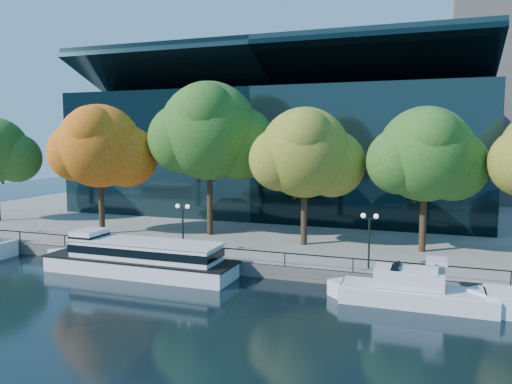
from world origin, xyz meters
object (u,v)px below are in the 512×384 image
at_px(lamp_1, 183,217).
at_px(lamp_2, 369,228).
at_px(tree_1, 101,148).
at_px(cruiser_near, 409,290).
at_px(tree_2, 211,133).
at_px(tree_3, 306,155).
at_px(tree_4, 427,156).
at_px(tour_boat, 135,256).

distance_m(lamp_1, lamp_2, 14.99).
bearing_deg(lamp_2, lamp_1, 180.00).
bearing_deg(tree_1, cruiser_near, -16.71).
height_order(cruiser_near, tree_2, tree_2).
height_order(lamp_1, lamp_2, same).
bearing_deg(tree_3, tree_4, 3.54).
xyz_separation_m(tree_2, lamp_1, (1.02, -7.78, -6.87)).
bearing_deg(tree_2, tour_boat, -95.76).
relative_size(tour_boat, tree_1, 1.32).
xyz_separation_m(cruiser_near, tree_3, (-9.32, 10.52, 8.03)).
distance_m(tour_boat, lamp_1, 5.08).
distance_m(tree_1, tree_4, 30.10).
xyz_separation_m(tree_1, tree_3, (20.06, 1.70, -0.48)).
bearing_deg(tree_3, tree_1, -175.14).
bearing_deg(tree_2, tree_3, -7.94).
xyz_separation_m(tree_2, tree_4, (19.67, -0.74, -1.93)).
xyz_separation_m(tree_2, tree_3, (9.73, -1.36, -1.89)).
height_order(tree_3, lamp_1, tree_3).
distance_m(tree_4, lamp_2, 9.34).
bearing_deg(cruiser_near, tree_1, 163.29).
distance_m(tour_boat, cruiser_near, 20.22).
distance_m(cruiser_near, tree_1, 31.83).
distance_m(tour_boat, tree_3, 16.74).
bearing_deg(cruiser_near, tree_4, 86.80).
xyz_separation_m(cruiser_near, lamp_1, (-18.03, 4.10, 3.05)).
height_order(tree_2, lamp_2, tree_2).
bearing_deg(tree_2, lamp_1, -82.55).
height_order(tree_3, lamp_2, tree_3).
height_order(tour_boat, lamp_1, lamp_1).
xyz_separation_m(tour_boat, lamp_1, (2.18, 3.75, 2.63)).
relative_size(tour_boat, cruiser_near, 1.62).
xyz_separation_m(lamp_1, lamp_2, (14.99, 0.00, 0.00)).
xyz_separation_m(tour_boat, lamp_2, (17.18, 3.75, 2.63)).
distance_m(tour_boat, tree_1, 14.88).
height_order(cruiser_near, lamp_2, lamp_2).
bearing_deg(tour_boat, tree_1, 137.26).
bearing_deg(tree_4, tree_3, -176.46).
bearing_deg(tree_4, cruiser_near, -93.20).
distance_m(tour_boat, tree_4, 24.65).
xyz_separation_m(tree_3, lamp_2, (6.28, -6.42, -4.97)).
bearing_deg(tree_4, tour_boat, -152.61).
distance_m(tree_2, lamp_1, 10.43).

